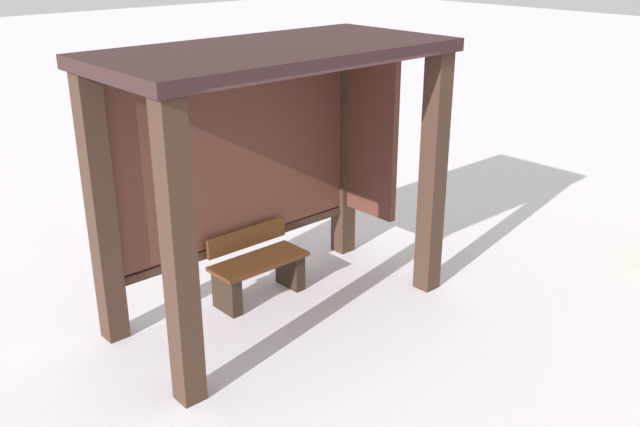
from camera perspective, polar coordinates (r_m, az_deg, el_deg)
The scene contains 3 objects.
ground_plane at distance 7.15m, azimuth -3.14°, elevation -7.72°, with size 60.00×60.00×0.00m, color white.
bus_shelter at distance 6.66m, azimuth -3.81°, elevation 7.05°, with size 3.23×1.59×2.59m.
bench_left_inside at distance 7.26m, azimuth -5.02°, elevation -4.49°, with size 1.01×0.42×0.71m.
Camera 1 is at (-3.87, -4.90, 3.48)m, focal length 39.79 mm.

